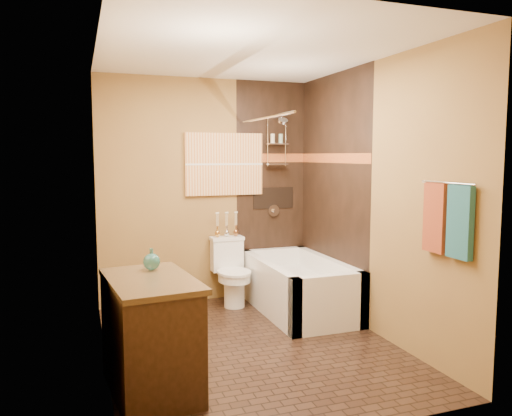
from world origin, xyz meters
name	(u,v)px	position (x,y,z in m)	size (l,w,h in m)	color
floor	(250,345)	(0.00, 0.00, 0.00)	(3.00, 3.00, 0.00)	black
wall_left	(102,208)	(-1.20, 0.00, 1.25)	(0.02, 3.00, 2.50)	olive
wall_right	(372,199)	(1.20, 0.00, 1.25)	(0.02, 3.00, 2.50)	olive
wall_back	(207,191)	(0.00, 1.50, 1.25)	(2.40, 0.02, 2.50)	olive
wall_front	(336,226)	(0.00, -1.50, 1.25)	(2.40, 0.02, 2.50)	olive
ceiling	(250,51)	(0.00, 0.00, 2.50)	(3.00, 3.00, 0.00)	silver
alcove_tile_back	(271,189)	(0.78, 1.49, 1.25)	(0.85, 0.01, 2.50)	black
alcove_tile_right	(332,193)	(1.19, 0.75, 1.25)	(0.01, 1.50, 2.50)	black
mosaic_band_back	(272,158)	(0.78, 1.48, 1.62)	(0.85, 0.01, 0.10)	#95331B
mosaic_band_right	(332,158)	(1.18, 0.75, 1.62)	(0.01, 1.50, 0.10)	#95331B
alcove_niche	(273,198)	(0.80, 1.48, 1.15)	(0.50, 0.01, 0.25)	black
shower_fixtures	(277,154)	(0.80, 1.38, 1.67)	(0.24, 0.33, 1.16)	silver
curtain_rod	(263,118)	(0.40, 0.75, 2.02)	(0.03, 0.03, 1.55)	silver
towel_bar	(448,183)	(1.15, -1.05, 1.45)	(0.02, 0.02, 0.55)	silver
towel_teal	(460,222)	(1.16, -1.18, 1.18)	(0.05, 0.22, 0.52)	#1C4D5E
towel_rust	(435,218)	(1.16, -0.92, 1.18)	(0.05, 0.22, 0.52)	maroon
sunset_painting	(224,164)	(0.20, 1.48, 1.55)	(0.90, 0.04, 0.70)	orange
vanity_mirror	(106,178)	(-1.19, -0.56, 1.50)	(0.01, 1.00, 0.90)	white
bathtub	(298,290)	(0.80, 0.75, 0.22)	(0.80, 1.50, 0.55)	white
toilet	(231,271)	(0.20, 1.23, 0.37)	(0.37, 0.55, 0.73)	white
vanity	(151,335)	(-0.92, -0.56, 0.41)	(0.65, 0.97, 0.81)	black
teal_bottle	(152,259)	(-0.87, -0.32, 0.89)	(0.13, 0.13, 0.20)	#246C61
bud_vases	(227,224)	(0.20, 1.39, 0.88)	(0.28, 0.06, 0.27)	gold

